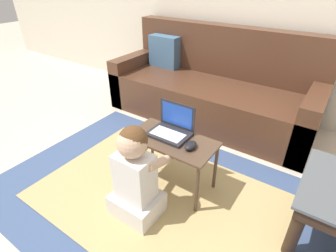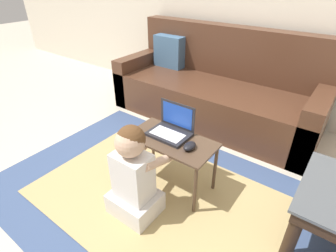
{
  "view_description": "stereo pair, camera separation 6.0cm",
  "coord_description": "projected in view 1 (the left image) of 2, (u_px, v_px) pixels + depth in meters",
  "views": [
    {
      "loc": [
        0.97,
        -1.14,
        1.43
      ],
      "look_at": [
        0.07,
        0.18,
        0.47
      ],
      "focal_mm": 28.0,
      "sensor_mm": 36.0,
      "label": 1
    },
    {
      "loc": [
        1.02,
        -1.1,
        1.43
      ],
      "look_at": [
        0.07,
        0.18,
        0.47
      ],
      "focal_mm": 28.0,
      "sensor_mm": 36.0,
      "label": 2
    }
  ],
  "objects": [
    {
      "name": "area_rug",
      "position": [
        158.0,
        197.0,
        1.91
      ],
      "size": [
        2.4,
        1.61,
        0.01
      ],
      "color": "#3D517A",
      "rests_on": "ground_plane"
    },
    {
      "name": "computer_mouse",
      "position": [
        191.0,
        146.0,
        1.72
      ],
      "size": [
        0.07,
        0.11,
        0.04
      ],
      "color": "black",
      "rests_on": "laptop_desk"
    },
    {
      "name": "couch",
      "position": [
        211.0,
        90.0,
        2.83
      ],
      "size": [
        2.15,
        0.82,
        0.94
      ],
      "color": "#4C2D1E",
      "rests_on": "ground_plane"
    },
    {
      "name": "laptop_desk",
      "position": [
        172.0,
        145.0,
        1.85
      ],
      "size": [
        0.62,
        0.32,
        0.41
      ],
      "color": "#4C3828",
      "rests_on": "ground_plane"
    },
    {
      "name": "person_seated",
      "position": [
        136.0,
        176.0,
        1.64
      ],
      "size": [
        0.31,
        0.38,
        0.67
      ],
      "color": "silver",
      "rests_on": "ground_plane"
    },
    {
      "name": "ground_plane",
      "position": [
        147.0,
        186.0,
        2.01
      ],
      "size": [
        16.0,
        16.0,
        0.0
      ],
      "primitive_type": "plane",
      "color": "beige"
    },
    {
      "name": "laptop",
      "position": [
        171.0,
        129.0,
        1.87
      ],
      "size": [
        0.29,
        0.21,
        0.22
      ],
      "color": "#232328",
      "rests_on": "laptop_desk"
    }
  ]
}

